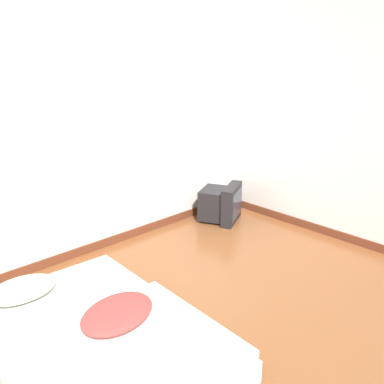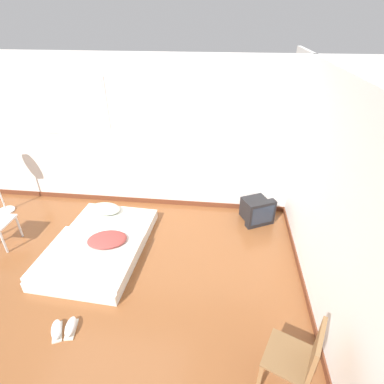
# 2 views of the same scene
# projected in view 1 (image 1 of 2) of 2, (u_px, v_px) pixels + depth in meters

# --- Properties ---
(wall_back) EXTENTS (8.05, 0.08, 2.60)m
(wall_back) POSITION_uv_depth(u_px,v_px,m) (2.00, 135.00, 3.53)
(wall_back) COLOR white
(wall_back) RESTS_ON ground_plane
(mattress_bed) EXTENTS (1.37, 1.95, 0.31)m
(mattress_bed) POSITION_uv_depth(u_px,v_px,m) (96.00, 338.00, 2.89)
(mattress_bed) COLOR silver
(mattress_bed) RESTS_ON ground_plane
(crt_tv) EXTENTS (0.59, 0.58, 0.45)m
(crt_tv) POSITION_uv_depth(u_px,v_px,m) (221.00, 203.00, 5.13)
(crt_tv) COLOR black
(crt_tv) RESTS_ON ground_plane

